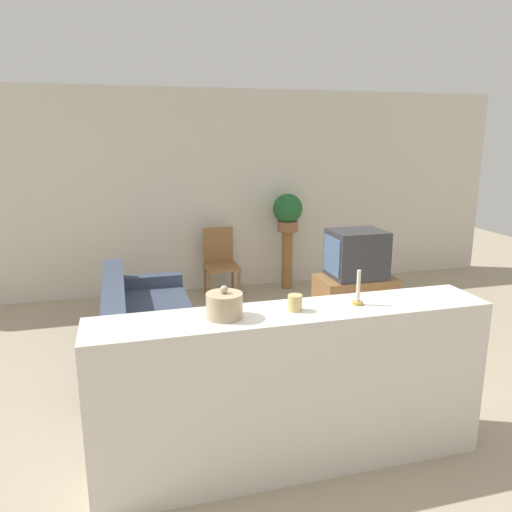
% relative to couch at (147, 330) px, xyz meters
% --- Properties ---
extents(ground_plane, '(14.00, 14.00, 0.00)m').
position_rel_couch_xyz_m(ground_plane, '(0.81, -1.36, -0.27)').
color(ground_plane, tan).
extents(wall_back, '(9.00, 0.06, 2.70)m').
position_rel_couch_xyz_m(wall_back, '(0.81, 2.07, 1.08)').
color(wall_back, beige).
rests_on(wall_back, ground_plane).
extents(couch, '(0.85, 2.07, 0.75)m').
position_rel_couch_xyz_m(couch, '(0.00, 0.00, 0.00)').
color(couch, '#384256').
rests_on(couch, ground_plane).
extents(tv_stand, '(0.85, 0.53, 0.55)m').
position_rel_couch_xyz_m(tv_stand, '(2.34, 0.28, 0.01)').
color(tv_stand, olive).
rests_on(tv_stand, ground_plane).
extents(television, '(0.60, 0.50, 0.53)m').
position_rel_couch_xyz_m(television, '(2.33, 0.28, 0.54)').
color(television, '#333338').
rests_on(television, tv_stand).
extents(wooden_chair, '(0.44, 0.44, 0.91)m').
position_rel_couch_xyz_m(wooden_chair, '(1.07, 1.67, 0.22)').
color(wooden_chair, olive).
rests_on(wooden_chair, ground_plane).
extents(plant_stand, '(0.15, 0.15, 0.81)m').
position_rel_couch_xyz_m(plant_stand, '(2.03, 1.76, 0.14)').
color(plant_stand, olive).
rests_on(plant_stand, ground_plane).
extents(potted_plant, '(0.40, 0.40, 0.52)m').
position_rel_couch_xyz_m(potted_plant, '(2.03, 1.76, 0.82)').
color(potted_plant, '#8E5B3D').
rests_on(potted_plant, plant_stand).
extents(foreground_counter, '(2.51, 0.44, 1.06)m').
position_rel_couch_xyz_m(foreground_counter, '(0.81, -1.91, 0.26)').
color(foreground_counter, silver).
rests_on(foreground_counter, ground_plane).
extents(decorative_bowl, '(0.22, 0.22, 0.20)m').
position_rel_couch_xyz_m(decorative_bowl, '(0.37, -1.91, 0.87)').
color(decorative_bowl, tan).
rests_on(decorative_bowl, foreground_counter).
extents(candle_jar, '(0.09, 0.09, 0.10)m').
position_rel_couch_xyz_m(candle_jar, '(0.81, -1.91, 0.84)').
color(candle_jar, tan).
rests_on(candle_jar, foreground_counter).
extents(candlestick, '(0.07, 0.07, 0.22)m').
position_rel_couch_xyz_m(candlestick, '(1.23, -1.91, 0.86)').
color(candlestick, '#B7933D').
rests_on(candlestick, foreground_counter).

